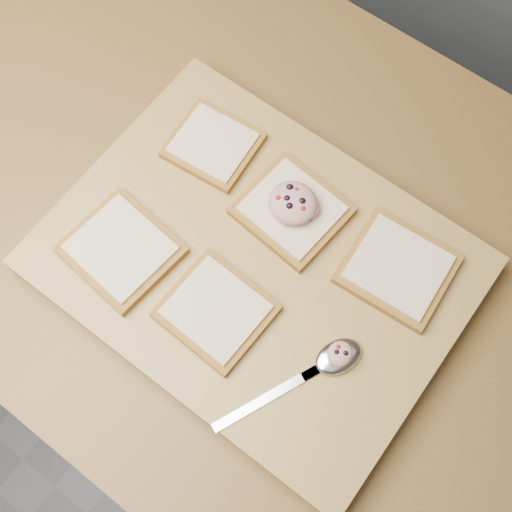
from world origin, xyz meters
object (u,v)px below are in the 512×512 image
at_px(spoon, 328,363).
at_px(tuna_salad_dollop, 293,203).
at_px(cutting_board, 256,265).
at_px(bread_far_center, 292,210).

bearing_deg(spoon, tuna_salad_dollop, 138.12).
bearing_deg(cutting_board, tuna_salad_dollop, 91.22).
bearing_deg(tuna_salad_dollop, bread_far_center, 78.37).
distance_m(cutting_board, tuna_salad_dollop, 0.10).
xyz_separation_m(bread_far_center, tuna_salad_dollop, (-0.00, -0.00, 0.02)).
bearing_deg(spoon, cutting_board, 159.69).
bearing_deg(bread_far_center, spoon, -41.96).
xyz_separation_m(bread_far_center, spoon, (0.15, -0.14, -0.00)).
relative_size(cutting_board, tuna_salad_dollop, 8.13).
xyz_separation_m(tuna_salad_dollop, spoon, (0.15, -0.14, -0.03)).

